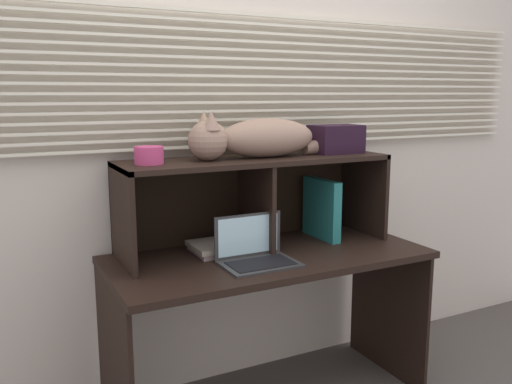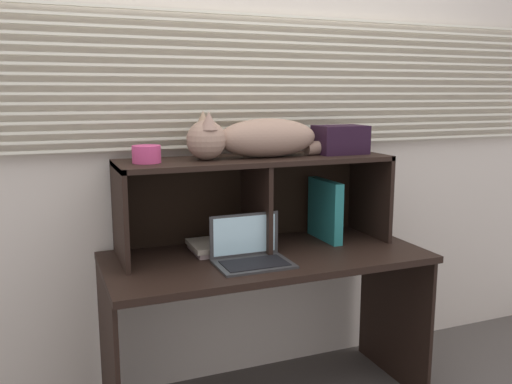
% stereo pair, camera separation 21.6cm
% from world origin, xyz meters
% --- Properties ---
extents(back_panel_with_blinds, '(4.40, 0.08, 2.50)m').
position_xyz_m(back_panel_with_blinds, '(0.00, 0.55, 1.26)').
color(back_panel_with_blinds, beige).
rests_on(back_panel_with_blinds, ground).
extents(desk, '(1.39, 0.63, 0.71)m').
position_xyz_m(desk, '(0.00, 0.20, 0.57)').
color(desk, black).
rests_on(desk, ground).
extents(hutch_shelf_unit, '(1.22, 0.36, 0.41)m').
position_xyz_m(hutch_shelf_unit, '(-0.00, 0.35, 1.00)').
color(hutch_shelf_unit, black).
rests_on(hutch_shelf_unit, desk).
extents(cat, '(0.80, 0.18, 0.21)m').
position_xyz_m(cat, '(-0.01, 0.32, 1.21)').
color(cat, '#9B7B67').
rests_on(cat, hutch_shelf_unit).
extents(laptop, '(0.31, 0.22, 0.19)m').
position_xyz_m(laptop, '(-0.11, 0.11, 0.75)').
color(laptop, '#313131').
rests_on(laptop, desk).
extents(binder_upright, '(0.05, 0.26, 0.29)m').
position_xyz_m(binder_upright, '(0.35, 0.32, 0.86)').
color(binder_upright, '#237773').
rests_on(binder_upright, desk).
extents(book_stack, '(0.19, 0.22, 0.04)m').
position_xyz_m(book_stack, '(-0.21, 0.32, 0.73)').
color(book_stack, gray).
rests_on(book_stack, desk).
extents(small_basket, '(0.12, 0.12, 0.07)m').
position_xyz_m(small_basket, '(-0.48, 0.32, 1.16)').
color(small_basket, '#C84075').
rests_on(small_basket, hutch_shelf_unit).
extents(storage_box, '(0.23, 0.16, 0.13)m').
position_xyz_m(storage_box, '(0.43, 0.32, 1.19)').
color(storage_box, black).
rests_on(storage_box, hutch_shelf_unit).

